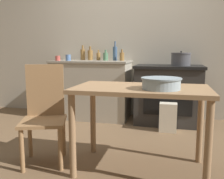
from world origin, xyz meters
TOP-DOWN VIEW (x-y plane):
  - ground_plane at (0.00, 0.00)m, footprint 14.00×14.00m
  - wall_back at (0.00, 1.58)m, footprint 8.00×0.07m
  - counter_cabinet at (-0.53, 1.26)m, footprint 1.22×0.62m
  - stove at (0.66, 1.23)m, footprint 0.97×0.67m
  - work_table at (0.45, -0.36)m, footprint 1.15×0.65m
  - chair at (-0.47, -0.37)m, footprint 0.51×0.51m
  - flour_sack at (0.68, 0.80)m, footprint 0.22×0.16m
  - stock_pot at (0.82, 1.19)m, footprint 0.28×0.28m
  - mixing_bowl_large at (0.62, -0.45)m, footprint 0.32×0.32m
  - bottle_far_left at (-0.47, 1.44)m, footprint 0.06×0.06m
  - bottle_left at (-0.05, 1.33)m, footprint 0.07×0.07m
  - bottle_mid_left at (-0.18, 1.41)m, footprint 0.07×0.07m
  - bottle_center_left at (-0.74, 1.47)m, footprint 0.07×0.07m
  - bottle_center at (-0.60, 1.43)m, footprint 0.08×0.08m
  - bottle_center_right at (-0.33, 1.37)m, footprint 0.08×0.08m
  - cup_mid_right at (-1.02, 1.10)m, footprint 0.08×0.08m
  - cup_right at (-0.86, 1.14)m, footprint 0.08×0.08m

SIDE VIEW (x-z plane):
  - ground_plane at x=0.00m, z-range 0.00..0.00m
  - flour_sack at x=0.68m, z-range 0.00..0.38m
  - stove at x=0.66m, z-range 0.00..0.85m
  - counter_cabinet at x=-0.53m, z-range 0.00..0.91m
  - chair at x=-0.47m, z-range 0.02..0.94m
  - work_table at x=0.45m, z-range 0.26..1.01m
  - mixing_bowl_large at x=0.62m, z-range 0.75..0.85m
  - stock_pot at x=0.82m, z-range 0.84..1.05m
  - cup_mid_right at x=-1.02m, z-range 0.91..0.99m
  - cup_right at x=-0.86m, z-range 0.91..1.00m
  - bottle_far_left at x=-0.47m, z-range 0.89..1.06m
  - bottle_center_right at x=-0.33m, z-range 0.89..1.06m
  - bottle_left at x=-0.05m, z-range 0.89..1.06m
  - bottle_center at x=-0.60m, z-range 0.88..1.11m
  - bottle_center_left at x=-0.74m, z-range 0.88..1.12m
  - bottle_mid_left at x=-0.18m, z-range 0.87..1.17m
  - wall_back at x=0.00m, z-range 0.00..2.55m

